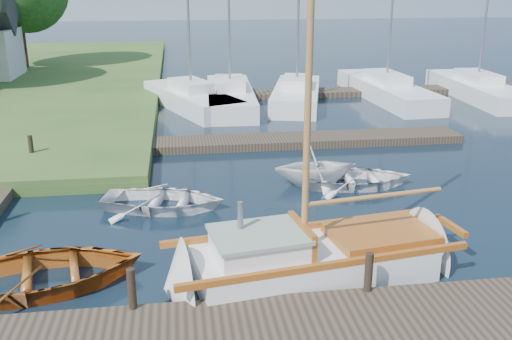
{
  "coord_description": "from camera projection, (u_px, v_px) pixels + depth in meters",
  "views": [
    {
      "loc": [
        -2.02,
        -14.42,
        6.06
      ],
      "look_at": [
        0.0,
        0.0,
        1.2
      ],
      "focal_mm": 40.0,
      "sensor_mm": 36.0,
      "label": 1
    }
  ],
  "objects": [
    {
      "name": "ground",
      "position": [
        256.0,
        211.0,
        15.73
      ],
      "size": [
        160.0,
        160.0,
        0.0
      ],
      "primitive_type": "plane",
      "color": "black",
      "rests_on": "ground"
    },
    {
      "name": "near_dock",
      "position": [
        303.0,
        333.0,
        10.05
      ],
      "size": [
        18.0,
        2.2,
        0.3
      ],
      "primitive_type": "cube",
      "color": "#31271E",
      "rests_on": "ground"
    },
    {
      "name": "far_dock",
      "position": [
        284.0,
        141.0,
        22.06
      ],
      "size": [
        14.0,
        1.6,
        0.3
      ],
      "primitive_type": "cube",
      "color": "#31271E",
      "rests_on": "ground"
    },
    {
      "name": "pontoon",
      "position": [
        392.0,
        91.0,
        32.03
      ],
      "size": [
        30.0,
        1.6,
        0.3
      ],
      "primitive_type": "cube",
      "color": "#31271E",
      "rests_on": "ground"
    },
    {
      "name": "mooring_post_1",
      "position": [
        132.0,
        289.0,
        10.42
      ],
      "size": [
        0.16,
        0.16,
        0.8
      ],
      "primitive_type": "cylinder",
      "color": "black",
      "rests_on": "near_dock"
    },
    {
      "name": "mooring_post_2",
      "position": [
        369.0,
        272.0,
        11.01
      ],
      "size": [
        0.16,
        0.16,
        0.8
      ],
      "primitive_type": "cylinder",
      "color": "black",
      "rests_on": "near_dock"
    },
    {
      "name": "mooring_post_5",
      "position": [
        31.0,
        147.0,
        19.29
      ],
      "size": [
        0.16,
        0.16,
        0.8
      ],
      "primitive_type": "cylinder",
      "color": "black",
      "rests_on": "left_dock"
    },
    {
      "name": "sailboat",
      "position": [
        319.0,
        261.0,
        12.22
      ],
      "size": [
        7.37,
        3.05,
        9.83
      ],
      "rotation": [
        0.0,
        0.0,
        0.16
      ],
      "color": "white",
      "rests_on": "ground"
    },
    {
      "name": "dinghy",
      "position": [
        39.0,
        269.0,
        11.69
      ],
      "size": [
        4.71,
        3.77,
        0.87
      ],
      "primitive_type": "imported",
      "rotation": [
        0.0,
        0.0,
        1.77
      ],
      "color": "#925215",
      "rests_on": "ground"
    },
    {
      "name": "tender_a",
      "position": [
        163.0,
        197.0,
        15.8
      ],
      "size": [
        3.87,
        3.15,
        0.7
      ],
      "primitive_type": "imported",
      "rotation": [
        0.0,
        0.0,
        1.34
      ],
      "color": "white",
      "rests_on": "ground"
    },
    {
      "name": "tender_b",
      "position": [
        315.0,
        163.0,
        17.68
      ],
      "size": [
        2.59,
        2.26,
        1.33
      ],
      "primitive_type": "imported",
      "rotation": [
        0.0,
        0.0,
        1.6
      ],
      "color": "white",
      "rests_on": "ground"
    },
    {
      "name": "tender_c",
      "position": [
        357.0,
        175.0,
        17.55
      ],
      "size": [
        3.6,
        2.7,
        0.71
      ],
      "primitive_type": "imported",
      "rotation": [
        0.0,
        0.0,
        1.49
      ],
      "color": "white",
      "rests_on": "ground"
    },
    {
      "name": "marina_boat_0",
      "position": [
        191.0,
        97.0,
        28.16
      ],
      "size": [
        4.91,
        8.02,
        9.94
      ],
      "rotation": [
        0.0,
        0.0,
        1.95
      ],
      "color": "white",
      "rests_on": "ground"
    },
    {
      "name": "marina_boat_1",
      "position": [
        230.0,
        95.0,
        28.72
      ],
      "size": [
        2.64,
        8.64,
        10.64
      ],
      "rotation": [
        0.0,
        0.0,
        1.52
      ],
      "color": "white",
      "rests_on": "ground"
    },
    {
      "name": "marina_boat_2",
      "position": [
        296.0,
        93.0,
        29.14
      ],
      "size": [
        4.03,
        7.75,
        12.6
      ],
      "rotation": [
        0.0,
        0.0,
        1.31
      ],
      "color": "white",
      "rests_on": "ground"
    },
    {
      "name": "marina_boat_3",
      "position": [
        386.0,
        88.0,
        30.47
      ],
      "size": [
        2.71,
        9.64,
        13.17
      ],
      "rotation": [
        0.0,
        0.0,
        1.62
      ],
      "color": "white",
      "rests_on": "ground"
    },
    {
      "name": "marina_boat_5",
      "position": [
        477.0,
        88.0,
        30.69
      ],
      "size": [
        2.55,
        8.95,
        11.3
      ],
      "rotation": [
        0.0,
        0.0,
        1.53
      ],
      "color": "white",
      "rests_on": "ground"
    }
  ]
}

